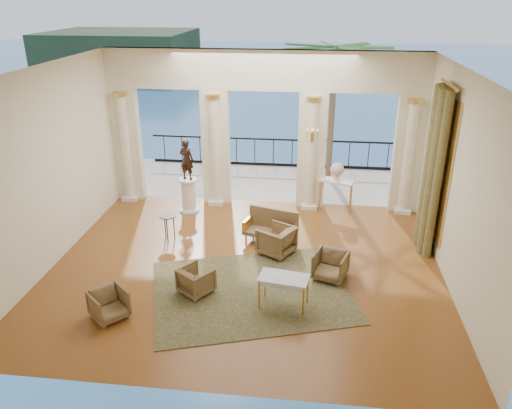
# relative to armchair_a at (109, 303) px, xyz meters

# --- Properties ---
(floor) EXTENTS (9.00, 9.00, 0.00)m
(floor) POSITION_rel_armchair_a_xyz_m (2.39, 2.24, -0.33)
(floor) COLOR #4E220A
(floor) RESTS_ON ground
(room_walls) EXTENTS (9.00, 9.00, 9.00)m
(room_walls) POSITION_rel_armchair_a_xyz_m (2.39, 1.12, 2.55)
(room_walls) COLOR white
(room_walls) RESTS_ON ground
(arcade) EXTENTS (9.00, 0.56, 4.50)m
(arcade) POSITION_rel_armchair_a_xyz_m (2.39, 6.06, 2.25)
(arcade) COLOR beige
(arcade) RESTS_ON ground
(terrace) EXTENTS (10.00, 3.60, 0.10)m
(terrace) POSITION_rel_armchair_a_xyz_m (2.39, 8.04, -0.38)
(terrace) COLOR #A59A8B
(terrace) RESTS_ON ground
(balustrade) EXTENTS (9.00, 0.06, 1.03)m
(balustrade) POSITION_rel_armchair_a_xyz_m (2.39, 9.64, 0.08)
(balustrade) COLOR black
(balustrade) RESTS_ON terrace
(palm_tree) EXTENTS (2.00, 2.00, 4.50)m
(palm_tree) POSITION_rel_armchair_a_xyz_m (4.39, 8.84, 3.76)
(palm_tree) COLOR #4C3823
(palm_tree) RESTS_ON terrace
(headland) EXTENTS (22.00, 18.00, 6.00)m
(headland) POSITION_rel_armchair_a_xyz_m (-27.61, 72.24, -3.33)
(headland) COLOR black
(headland) RESTS_ON sea
(sea) EXTENTS (160.00, 160.00, 0.00)m
(sea) POSITION_rel_armchair_a_xyz_m (2.39, 62.24, -6.33)
(sea) COLOR #1E5B8E
(sea) RESTS_ON ground
(curtain) EXTENTS (0.33, 1.40, 4.09)m
(curtain) POSITION_rel_armchair_a_xyz_m (6.68, 3.74, 1.69)
(curtain) COLOR #484421
(curtain) RESTS_ON ground
(window_frame) EXTENTS (0.04, 1.60, 3.40)m
(window_frame) POSITION_rel_armchair_a_xyz_m (6.86, 3.74, 1.77)
(window_frame) COLOR gold
(window_frame) RESTS_ON room_walls
(wall_sconce) EXTENTS (0.30, 0.11, 0.33)m
(wall_sconce) POSITION_rel_armchair_a_xyz_m (3.79, 5.75, 1.90)
(wall_sconce) COLOR gold
(wall_sconce) RESTS_ON arcade
(rug) EXTENTS (4.91, 4.31, 0.02)m
(rug) POSITION_rel_armchair_a_xyz_m (2.66, 1.25, -0.32)
(rug) COLOR #262D16
(rug) RESTS_ON ground
(armchair_a) EXTENTS (0.88, 0.88, 0.66)m
(armchair_a) POSITION_rel_armchair_a_xyz_m (0.00, 0.00, 0.00)
(armchair_a) COLOR #41341D
(armchair_a) RESTS_ON ground
(armchair_b) EXTENTS (0.86, 0.83, 0.71)m
(armchair_b) POSITION_rel_armchair_a_xyz_m (4.34, 2.00, 0.02)
(armchair_b) COLOR #41341D
(armchair_b) RESTS_ON ground
(armchair_c) EXTENTS (0.99, 1.01, 0.78)m
(armchair_c) POSITION_rel_armchair_a_xyz_m (3.05, 3.00, 0.06)
(armchair_c) COLOR #41341D
(armchair_c) RESTS_ON ground
(armchair_d) EXTENTS (0.85, 0.84, 0.65)m
(armchair_d) POSITION_rel_armchair_a_xyz_m (1.50, 1.07, -0.01)
(armchair_d) COLOR #41341D
(armchair_d) RESTS_ON ground
(settee) EXTENTS (1.43, 0.92, 0.88)m
(settee) POSITION_rel_armchair_a_xyz_m (2.87, 3.56, 0.10)
(settee) COLOR #41341D
(settee) RESTS_ON ground
(game_table) EXTENTS (1.07, 0.69, 0.68)m
(game_table) POSITION_rel_armchair_a_xyz_m (3.38, 0.80, 0.28)
(game_table) COLOR #ADC8D5
(game_table) RESTS_ON ground
(pedestal) EXTENTS (0.55, 0.55, 1.00)m
(pedestal) POSITION_rel_armchair_a_xyz_m (0.31, 5.24, 0.15)
(pedestal) COLOR silver
(pedestal) RESTS_ON ground
(statue) EXTENTS (0.48, 0.38, 1.16)m
(statue) POSITION_rel_armchair_a_xyz_m (0.31, 5.24, 1.25)
(statue) COLOR black
(statue) RESTS_ON pedestal
(console_table) EXTENTS (1.07, 0.74, 0.95)m
(console_table) POSITION_rel_armchair_a_xyz_m (4.54, 5.79, 0.45)
(console_table) COLOR silver
(console_table) RESTS_ON ground
(urn) EXTENTS (0.39, 0.39, 0.52)m
(urn) POSITION_rel_armchair_a_xyz_m (4.54, 5.79, 0.91)
(urn) COLOR white
(urn) RESTS_ON console_table
(side_table) EXTENTS (0.43, 0.43, 0.70)m
(side_table) POSITION_rel_armchair_a_xyz_m (0.24, 3.39, 0.27)
(side_table) COLOR black
(side_table) RESTS_ON ground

